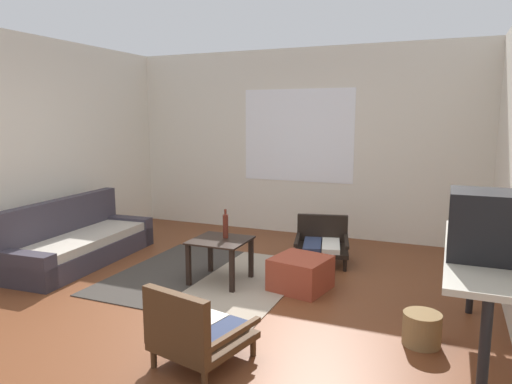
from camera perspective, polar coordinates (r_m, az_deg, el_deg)
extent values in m
plane|color=brown|center=(4.44, -7.35, -13.75)|extent=(7.80, 7.80, 0.00)
cube|color=silver|center=(6.92, 5.27, 6.03)|extent=(5.60, 0.12, 2.70)
cube|color=white|center=(6.85, 5.13, 6.89)|extent=(1.65, 0.01, 1.34)
cube|color=silver|center=(6.10, -28.35, 4.56)|extent=(0.12, 6.60, 2.70)
cube|color=#38332D|center=(5.42, -10.58, -9.49)|extent=(0.96, 2.00, 0.01)
cube|color=gray|center=(4.98, -1.12, -11.03)|extent=(0.96, 2.00, 0.01)
cube|color=#38333D|center=(6.00, -20.43, -6.95)|extent=(0.85, 2.02, 0.24)
cube|color=#B2A899|center=(5.94, -20.30, -5.43)|extent=(0.73, 1.83, 0.10)
cube|color=#38333D|center=(6.12, -22.78, -3.74)|extent=(0.26, 1.98, 0.63)
cube|color=#38333D|center=(6.67, -15.56, -4.51)|extent=(0.73, 0.23, 0.37)
cube|color=#38333D|center=(5.35, -26.64, -8.54)|extent=(0.73, 0.23, 0.37)
cube|color=black|center=(4.89, -4.40, -5.91)|extent=(0.57, 0.55, 0.02)
cube|color=black|center=(5.27, -5.61, -7.44)|extent=(0.04, 0.04, 0.44)
cube|color=black|center=(5.06, -0.62, -8.10)|extent=(0.04, 0.04, 0.44)
cube|color=black|center=(4.88, -8.27, -8.87)|extent=(0.04, 0.04, 0.44)
cube|color=black|center=(4.65, -2.97, -9.68)|extent=(0.04, 0.04, 0.44)
cylinder|color=black|center=(5.41, 10.84, -8.79)|extent=(0.04, 0.04, 0.14)
cylinder|color=black|center=(5.42, 5.07, -8.63)|extent=(0.04, 0.04, 0.14)
cylinder|color=black|center=(5.92, 10.70, -7.19)|extent=(0.04, 0.04, 0.14)
cylinder|color=black|center=(5.93, 5.45, -7.05)|extent=(0.04, 0.04, 0.14)
cube|color=black|center=(5.64, 8.04, -6.95)|extent=(0.75, 0.75, 0.05)
cube|color=silver|center=(5.60, 9.16, -6.50)|extent=(0.33, 0.59, 0.06)
cube|color=#2D3856|center=(5.61, 6.93, -6.44)|extent=(0.33, 0.59, 0.06)
cube|color=black|center=(5.86, 8.14, -4.39)|extent=(0.62, 0.21, 0.33)
cube|color=black|center=(5.61, 11.04, -5.90)|extent=(0.19, 0.61, 0.04)
cube|color=black|center=(5.62, 5.09, -5.74)|extent=(0.19, 0.61, 0.04)
cylinder|color=#472D19|center=(3.84, -6.32, -16.45)|extent=(0.04, 0.04, 0.13)
cylinder|color=#472D19|center=(3.58, -0.36, -18.42)|extent=(0.04, 0.04, 0.13)
cylinder|color=#472D19|center=(3.51, -12.42, -19.27)|extent=(0.04, 0.04, 0.13)
cylinder|color=#472D19|center=(3.22, -6.31, -21.91)|extent=(0.04, 0.04, 0.13)
cube|color=#472D19|center=(3.48, -6.34, -17.61)|extent=(0.67, 0.72, 0.05)
cube|color=silver|center=(3.53, -7.35, -16.25)|extent=(0.30, 0.58, 0.06)
cube|color=#2D3856|center=(3.41, -4.86, -17.12)|extent=(0.30, 0.58, 0.06)
cube|color=#472D19|center=(3.20, -9.81, -15.57)|extent=(0.55, 0.19, 0.42)
cube|color=#472D19|center=(3.59, -9.53, -14.78)|extent=(0.17, 0.61, 0.04)
cube|color=#472D19|center=(3.28, -2.89, -17.06)|extent=(0.17, 0.61, 0.04)
cube|color=#993D28|center=(4.78, 5.50, -9.90)|extent=(0.61, 0.61, 0.33)
cube|color=#B2AD9E|center=(3.63, 25.81, -6.66)|extent=(0.47, 1.81, 0.04)
cylinder|color=black|center=(2.99, 26.07, -18.47)|extent=(0.06, 0.06, 0.77)
cylinder|color=black|center=(4.56, 24.94, -8.79)|extent=(0.06, 0.06, 0.77)
cube|color=black|center=(3.38, 26.27, -3.63)|extent=(0.44, 0.43, 0.44)
cube|color=black|center=(3.37, 22.64, -3.08)|extent=(0.01, 0.34, 0.31)
cylinder|color=#935B38|center=(3.92, 25.72, -3.46)|extent=(0.19, 0.19, 0.24)
cylinder|color=#935B38|center=(3.89, 25.91, -0.76)|extent=(0.07, 0.07, 0.14)
cylinder|color=#5B2319|center=(4.92, -3.76, -4.22)|extent=(0.06, 0.06, 0.25)
cylinder|color=#5B2319|center=(4.89, -3.78, -2.46)|extent=(0.03, 0.03, 0.06)
cylinder|color=olive|center=(3.91, 19.66, -15.52)|extent=(0.29, 0.29, 0.25)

